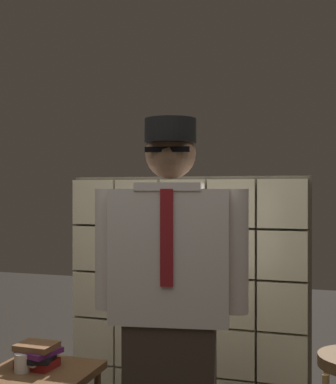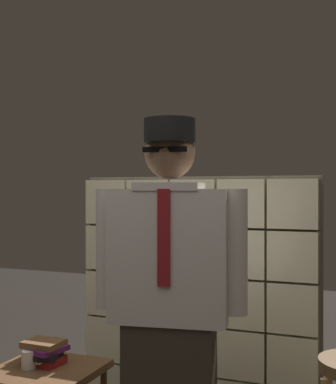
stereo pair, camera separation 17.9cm
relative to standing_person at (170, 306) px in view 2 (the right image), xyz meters
The scene contains 5 objects.
glass_block_wall 0.94m from the standing_person, 102.02° to the left, with size 1.55×0.10×1.55m.
standing_person is the anchor object (origin of this frame).
side_table 0.87m from the standing_person, behind, with size 0.52×0.52×0.52m.
book_stack 0.84m from the standing_person, behind, with size 0.22×0.22×0.13m.
coffee_mug 0.88m from the standing_person, behind, with size 0.13×0.08×0.09m.
Camera 2 is at (1.07, -1.78, 1.45)m, focal length 48.86 mm.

